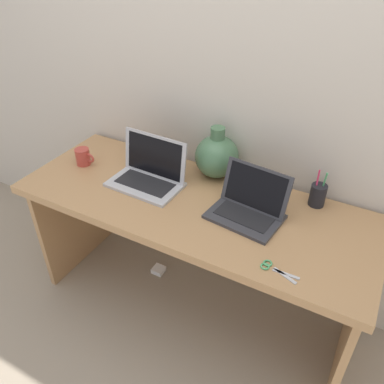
# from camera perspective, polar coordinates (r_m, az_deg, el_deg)

# --- Properties ---
(ground_plane) EXTENTS (6.00, 6.00, 0.00)m
(ground_plane) POSITION_cam_1_polar(r_m,az_deg,el_deg) (2.28, 0.00, -16.01)
(ground_plane) COLOR gray
(back_wall) EXTENTS (4.40, 0.04, 2.40)m
(back_wall) POSITION_cam_1_polar(r_m,az_deg,el_deg) (1.84, 5.49, 16.75)
(back_wall) COLOR beige
(back_wall) RESTS_ON ground
(desk) EXTENTS (1.66, 0.63, 0.72)m
(desk) POSITION_cam_1_polar(r_m,az_deg,el_deg) (1.87, 0.00, -4.86)
(desk) COLOR #AD7F51
(desk) RESTS_ON ground
(laptop_left) EXTENTS (0.35, 0.23, 0.22)m
(laptop_left) POSITION_cam_1_polar(r_m,az_deg,el_deg) (1.89, -6.20, 3.09)
(laptop_left) COLOR #B2B2B7
(laptop_left) RESTS_ON desk
(laptop_right) EXTENTS (0.33, 0.25, 0.21)m
(laptop_right) POSITION_cam_1_polar(r_m,az_deg,el_deg) (1.69, 8.42, -1.68)
(laptop_right) COLOR #333338
(laptop_right) RESTS_ON desk
(green_vase) EXTENTS (0.21, 0.21, 0.26)m
(green_vase) POSITION_cam_1_polar(r_m,az_deg,el_deg) (1.91, 3.65, 5.29)
(green_vase) COLOR #47704C
(green_vase) RESTS_ON desk
(coffee_mug) EXTENTS (0.11, 0.07, 0.09)m
(coffee_mug) POSITION_cam_1_polar(r_m,az_deg,el_deg) (2.10, -15.59, 4.98)
(coffee_mug) COLOR #B23D33
(coffee_mug) RESTS_ON desk
(pen_cup) EXTENTS (0.07, 0.07, 0.18)m
(pen_cup) POSITION_cam_1_polar(r_m,az_deg,el_deg) (1.81, 17.89, -0.39)
(pen_cup) COLOR black
(pen_cup) RESTS_ON desk
(scissors) EXTENTS (0.15, 0.07, 0.01)m
(scissors) POSITION_cam_1_polar(r_m,az_deg,el_deg) (1.49, 11.75, -10.85)
(scissors) COLOR #B7B7BC
(scissors) RESTS_ON desk
(power_brick) EXTENTS (0.07, 0.07, 0.03)m
(power_brick) POSITION_cam_1_polar(r_m,az_deg,el_deg) (2.44, -4.91, -11.25)
(power_brick) COLOR white
(power_brick) RESTS_ON ground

